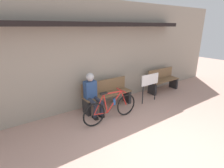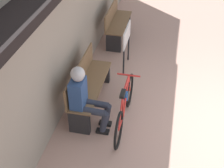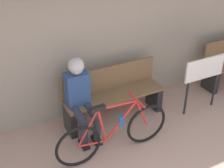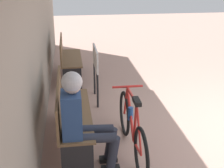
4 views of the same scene
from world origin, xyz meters
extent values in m
cube|color=#9E9384|center=(0.00, 3.03, 1.60)|extent=(12.00, 0.12, 3.20)
cube|color=brown|center=(0.29, 2.53, 0.45)|extent=(1.60, 0.42, 0.03)
cube|color=brown|center=(0.29, 2.72, 0.66)|extent=(1.60, 0.03, 0.40)
cube|color=#232326|center=(-0.46, 2.53, 0.22)|extent=(0.10, 0.36, 0.43)
cube|color=#232326|center=(1.04, 2.53, 0.22)|extent=(0.10, 0.36, 0.43)
torus|color=black|center=(-0.60, 1.83, 0.32)|extent=(0.63, 0.04, 0.63)
torus|color=black|center=(0.44, 1.83, 0.32)|extent=(0.63, 0.04, 0.63)
cylinder|color=red|center=(-0.03, 1.83, 0.79)|extent=(0.56, 0.03, 0.07)
cylinder|color=red|center=(0.03, 1.83, 0.52)|extent=(0.48, 0.03, 0.54)
cylinder|color=red|center=(-0.26, 1.83, 0.53)|extent=(0.14, 0.03, 0.55)
cylinder|color=red|center=(-0.40, 1.83, 0.29)|extent=(0.40, 0.03, 0.08)
cylinder|color=red|center=(-0.45, 1.83, 0.56)|extent=(0.31, 0.02, 0.50)
cylinder|color=red|center=(0.35, 1.83, 0.54)|extent=(0.22, 0.03, 0.47)
cube|color=black|center=(-0.31, 1.83, 0.83)|extent=(0.20, 0.07, 0.05)
cylinder|color=red|center=(0.26, 1.83, 0.79)|extent=(0.03, 0.40, 0.03)
cylinder|color=#235199|center=(0.03, 1.83, 0.52)|extent=(0.07, 0.07, 0.17)
cylinder|color=#2D3342|center=(-0.40, 2.31, 0.45)|extent=(0.11, 0.45, 0.13)
cylinder|color=#2D3342|center=(-0.40, 2.12, 0.25)|extent=(0.11, 0.17, 0.41)
cube|color=black|center=(-0.40, 2.15, 0.03)|extent=(0.10, 0.22, 0.06)
cylinder|color=#2D3342|center=(-0.20, 2.31, 0.45)|extent=(0.11, 0.45, 0.13)
cylinder|color=#2D3342|center=(-0.20, 2.12, 0.25)|extent=(0.11, 0.17, 0.41)
cube|color=black|center=(-0.20, 2.15, 0.03)|extent=(0.10, 0.22, 0.06)
cube|color=#2D4C84|center=(-0.30, 2.57, 0.72)|extent=(0.34, 0.22, 0.50)
sphere|color=beige|center=(-0.30, 2.55, 1.07)|extent=(0.20, 0.20, 0.20)
sphere|color=silver|center=(-0.30, 2.55, 1.10)|extent=(0.23, 0.23, 0.23)
cube|color=#232326|center=(2.28, 2.53, 0.22)|extent=(0.10, 0.36, 0.43)
cylinder|color=#232326|center=(1.38, 2.12, 0.30)|extent=(0.04, 0.04, 0.60)
cylinder|color=#232326|center=(1.97, 2.12, 0.30)|extent=(0.04, 0.04, 0.60)
cube|color=white|center=(1.68, 2.12, 0.78)|extent=(0.74, 0.03, 0.36)
camera|label=1|loc=(-2.48, -1.66, 2.44)|focal=28.00mm
camera|label=2|loc=(-4.04, 1.19, 3.88)|focal=50.00mm
camera|label=3|loc=(-1.59, -1.09, 3.08)|focal=50.00mm
camera|label=4|loc=(-3.44, 2.55, 2.26)|focal=50.00mm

